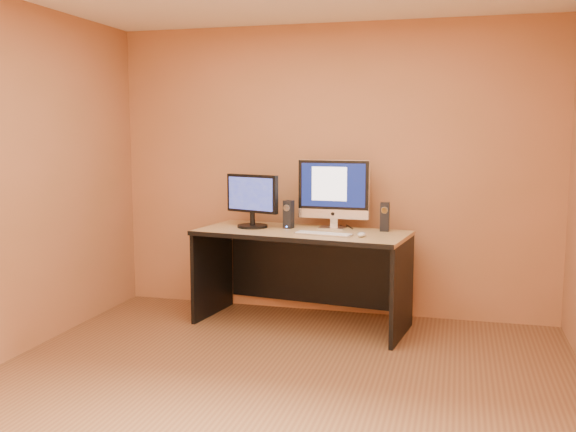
{
  "coord_description": "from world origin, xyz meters",
  "views": [
    {
      "loc": [
        1.12,
        -3.7,
        1.65
      ],
      "look_at": [
        -0.24,
        1.4,
        0.95
      ],
      "focal_mm": 40.0,
      "sensor_mm": 36.0,
      "label": 1
    }
  ],
  "objects": [
    {
      "name": "imac",
      "position": [
        0.07,
        1.72,
        1.12
      ],
      "size": [
        0.64,
        0.26,
        0.61
      ],
      "primitive_type": null,
      "rotation": [
        0.0,
        0.0,
        -0.04
      ],
      "color": "silver",
      "rests_on": "desk"
    },
    {
      "name": "cable_a",
      "position": [
        0.2,
        1.81,
        0.82
      ],
      "size": [
        0.1,
        0.23,
        0.01
      ],
      "primitive_type": "cylinder",
      "rotation": [
        1.57,
        0.0,
        0.39
      ],
      "color": "black",
      "rests_on": "desk"
    },
    {
      "name": "speaker_right",
      "position": [
        0.53,
        1.68,
        0.94
      ],
      "size": [
        0.08,
        0.08,
        0.24
      ],
      "primitive_type": null,
      "rotation": [
        0.0,
        0.0,
        0.03
      ],
      "color": "black",
      "rests_on": "desk"
    },
    {
      "name": "walls",
      "position": [
        0.0,
        0.0,
        1.3
      ],
      "size": [
        4.0,
        4.0,
        2.6
      ],
      "primitive_type": null,
      "color": "#AC6B45",
      "rests_on": "ground"
    },
    {
      "name": "keyboard",
      "position": [
        0.07,
        1.33,
        0.83
      ],
      "size": [
        0.49,
        0.21,
        0.02
      ],
      "primitive_type": "cube",
      "rotation": [
        0.0,
        0.0,
        -0.17
      ],
      "color": "silver",
      "rests_on": "desk"
    },
    {
      "name": "speaker_left",
      "position": [
        -0.3,
        1.63,
        0.94
      ],
      "size": [
        0.09,
        0.09,
        0.24
      ],
      "primitive_type": null,
      "rotation": [
        0.0,
        0.0,
        -0.18
      ],
      "color": "black",
      "rests_on": "desk"
    },
    {
      "name": "desk",
      "position": [
        -0.15,
        1.5,
        0.41
      ],
      "size": [
        1.85,
        1.0,
        0.82
      ],
      "primitive_type": null,
      "rotation": [
        0.0,
        0.0,
        -0.13
      ],
      "color": "tan",
      "rests_on": "ground"
    },
    {
      "name": "cable_b",
      "position": [
        0.06,
        1.79,
        0.82
      ],
      "size": [
        0.12,
        0.17,
        0.01
      ],
      "primitive_type": "cylinder",
      "rotation": [
        1.57,
        0.0,
        -0.63
      ],
      "color": "black",
      "rests_on": "desk"
    },
    {
      "name": "mouse",
      "position": [
        0.38,
        1.33,
        0.84
      ],
      "size": [
        0.08,
        0.12,
        0.04
      ],
      "primitive_type": "ellipsoid",
      "rotation": [
        0.0,
        0.0,
        -0.11
      ],
      "color": "silver",
      "rests_on": "desk"
    },
    {
      "name": "second_monitor",
      "position": [
        -0.62,
        1.59,
        1.05
      ],
      "size": [
        0.59,
        0.42,
        0.46
      ],
      "primitive_type": null,
      "rotation": [
        0.0,
        0.0,
        -0.33
      ],
      "color": "black",
      "rests_on": "desk"
    },
    {
      "name": "floor",
      "position": [
        0.0,
        0.0,
        0.0
      ],
      "size": [
        4.0,
        4.0,
        0.0
      ],
      "primitive_type": "plane",
      "color": "brown",
      "rests_on": "ground"
    }
  ]
}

